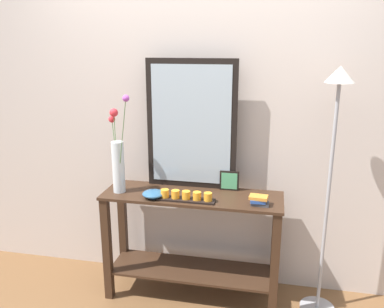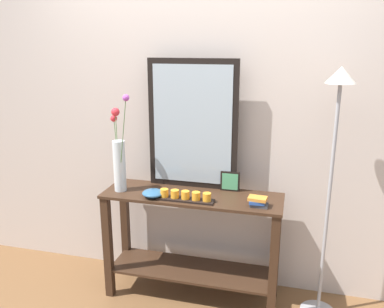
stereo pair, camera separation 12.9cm
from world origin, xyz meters
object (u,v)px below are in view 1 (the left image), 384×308
(floor_lamp, at_px, (332,154))
(tall_vase_left, at_px, (118,160))
(console_table, at_px, (192,236))
(book_stack, at_px, (259,200))
(candle_tray, at_px, (186,197))
(picture_frame_small, at_px, (229,181))
(mirror_leaning, at_px, (191,125))
(decorative_bowl, at_px, (153,194))

(floor_lamp, bearing_deg, tall_vase_left, -177.73)
(console_table, relative_size, book_stack, 9.43)
(candle_tray, relative_size, picture_frame_small, 2.74)
(mirror_leaning, height_order, candle_tray, mirror_leaning)
(console_table, xyz_separation_m, picture_frame_small, (0.24, 0.14, 0.39))
(tall_vase_left, bearing_deg, book_stack, -2.77)
(mirror_leaning, bearing_deg, decorative_bowl, -127.15)
(candle_tray, height_order, decorative_bowl, candle_tray)
(book_stack, bearing_deg, picture_frame_small, 133.64)
(mirror_leaning, distance_m, tall_vase_left, 0.57)
(decorative_bowl, bearing_deg, console_table, 24.39)
(mirror_leaning, bearing_deg, book_stack, -26.96)
(candle_tray, relative_size, book_stack, 2.94)
(candle_tray, distance_m, picture_frame_small, 0.37)
(tall_vase_left, height_order, picture_frame_small, tall_vase_left)
(mirror_leaning, xyz_separation_m, book_stack, (0.50, -0.26, -0.43))
(console_table, xyz_separation_m, book_stack, (0.46, -0.09, 0.35))
(tall_vase_left, relative_size, book_stack, 5.29)
(decorative_bowl, xyz_separation_m, book_stack, (0.71, 0.02, 0.00))
(console_table, height_order, tall_vase_left, tall_vase_left)
(console_table, height_order, candle_tray, candle_tray)
(tall_vase_left, xyz_separation_m, decorative_bowl, (0.27, -0.07, -0.20))
(console_table, distance_m, tall_vase_left, 0.76)
(candle_tray, distance_m, decorative_bowl, 0.23)
(console_table, bearing_deg, decorative_bowl, -155.61)
(tall_vase_left, relative_size, picture_frame_small, 4.93)
(tall_vase_left, xyz_separation_m, candle_tray, (0.50, -0.07, -0.20))
(decorative_bowl, bearing_deg, mirror_leaning, 52.85)
(picture_frame_small, bearing_deg, mirror_leaning, 175.03)
(book_stack, bearing_deg, console_table, 168.67)
(picture_frame_small, distance_m, decorative_bowl, 0.55)
(floor_lamp, bearing_deg, decorative_bowl, -173.93)
(decorative_bowl, height_order, floor_lamp, floor_lamp)
(decorative_bowl, bearing_deg, floor_lamp, 6.07)
(book_stack, bearing_deg, decorative_bowl, -178.49)
(picture_frame_small, distance_m, floor_lamp, 0.73)
(tall_vase_left, xyz_separation_m, floor_lamp, (1.42, 0.06, 0.11))
(picture_frame_small, bearing_deg, candle_tray, -135.84)
(book_stack, height_order, floor_lamp, floor_lamp)
(candle_tray, bearing_deg, floor_lamp, 7.73)
(candle_tray, xyz_separation_m, decorative_bowl, (-0.23, 0.00, 0.00))
(candle_tray, bearing_deg, decorative_bowl, 179.33)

